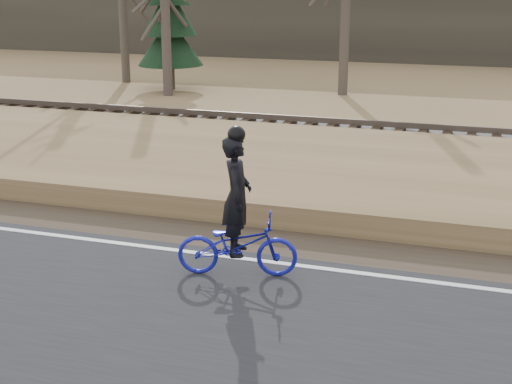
% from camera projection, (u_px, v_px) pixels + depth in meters
% --- Properties ---
extents(embankment, '(120.00, 5.00, 0.44)m').
position_uv_depth(embankment, '(65.00, 161.00, 16.66)').
color(embankment, '#96714C').
rests_on(embankment, ground).
extents(ballast, '(120.00, 3.00, 0.45)m').
position_uv_depth(ballast, '(139.00, 129.00, 20.12)').
color(ballast, slate).
rests_on(ballast, ground).
extents(railroad, '(120.00, 2.40, 0.29)m').
position_uv_depth(railroad, '(138.00, 119.00, 20.03)').
color(railroad, black).
rests_on(railroad, ballast).
extents(treeline_backdrop, '(120.00, 4.00, 6.00)m').
position_uv_depth(treeline_backdrop, '(319.00, 2.00, 39.33)').
color(treeline_backdrop, '#383328').
rests_on(treeline_backdrop, ground).
extents(cyclist, '(1.89, 1.04, 2.29)m').
position_uv_depth(cyclist, '(237.00, 229.00, 10.56)').
color(cyclist, '#17189E').
rests_on(cyclist, road).
extents(conifer, '(2.60, 2.60, 6.32)m').
position_uv_depth(conifer, '(169.00, 13.00, 27.87)').
color(conifer, brown).
rests_on(conifer, ground).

